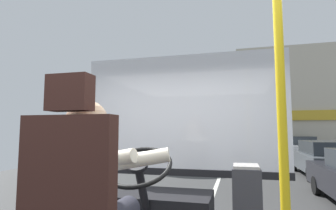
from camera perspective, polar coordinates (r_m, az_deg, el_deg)
The scene contains 9 objects.
ground at distance 10.55m, azimuth 11.01°, elevation -14.82°, with size 18.00×44.00×0.06m.
bus_driver at distance 1.61m, azimuth -16.00°, elevation -16.17°, with size 0.79×0.55×0.75m.
handrail_pole at distance 1.37m, azimuth 23.10°, elevation -1.94°, with size 0.04×0.04×2.16m.
windshield_panel at distance 3.27m, azimuth 2.88°, elevation -4.80°, with size 2.50×0.08×1.48m.
street_tree at distance 13.64m, azimuth -5.78°, elevation 3.12°, with size 2.89×2.89×5.22m.
shop_building at distance 21.23m, azimuth 27.29°, elevation 0.07°, with size 9.39×5.81×7.08m.
parked_car_charcoal at distance 11.68m, azimuth 30.94°, elevation -9.74°, with size 1.99×4.12×1.32m.
parked_car_white at distance 17.89m, azimuth 25.72°, elevation -8.14°, with size 1.94×4.26×1.38m.
parked_car_blue at distance 22.34m, azimuth 22.37°, elevation -7.59°, with size 1.78×4.26×1.42m.
Camera 1 is at (0.65, -1.59, 1.70)m, focal length 28.59 mm.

